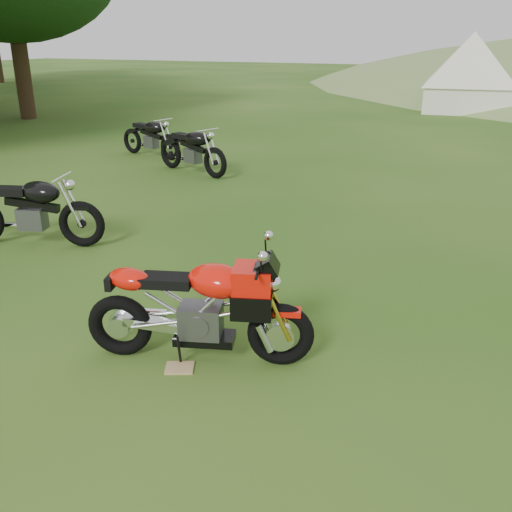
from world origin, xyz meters
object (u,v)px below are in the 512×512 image
at_px(sport_motorcycle, 198,300).
at_px(plywood_board, 180,368).
at_px(vintage_moto_c, 192,149).
at_px(tent_left, 470,74).
at_px(vintage_moto_d, 150,136).
at_px(vintage_moto_a, 29,208).

bearing_deg(sport_motorcycle, plywood_board, -126.87).
distance_m(vintage_moto_c, tent_left, 15.10).
relative_size(sport_motorcycle, vintage_moto_c, 0.97).
xyz_separation_m(plywood_board, vintage_moto_c, (-4.01, 6.98, 0.54)).
distance_m(sport_motorcycle, tent_left, 21.20).
relative_size(vintage_moto_c, tent_left, 0.63).
xyz_separation_m(vintage_moto_c, tent_left, (4.30, 14.45, 0.89)).
xyz_separation_m(sport_motorcycle, tent_left, (0.21, 21.19, 0.83)).
bearing_deg(vintage_moto_c, vintage_moto_d, 166.67).
height_order(vintage_moto_a, vintage_moto_c, vintage_moto_a).
bearing_deg(sport_motorcycle, vintage_moto_a, 137.18).
bearing_deg(sport_motorcycle, vintage_moto_c, 102.90).
relative_size(sport_motorcycle, plywood_board, 7.92).
relative_size(plywood_board, vintage_moto_c, 0.12).
xyz_separation_m(sport_motorcycle, plywood_board, (-0.08, -0.24, -0.59)).
bearing_deg(vintage_moto_d, vintage_moto_c, -17.57).
bearing_deg(tent_left, plywood_board, -97.36).
bearing_deg(vintage_moto_d, tent_left, 79.02).
distance_m(vintage_moto_a, vintage_moto_c, 5.03).
distance_m(sport_motorcycle, vintage_moto_a, 4.15).
relative_size(sport_motorcycle, vintage_moto_a, 0.96).
height_order(plywood_board, tent_left, tent_left).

